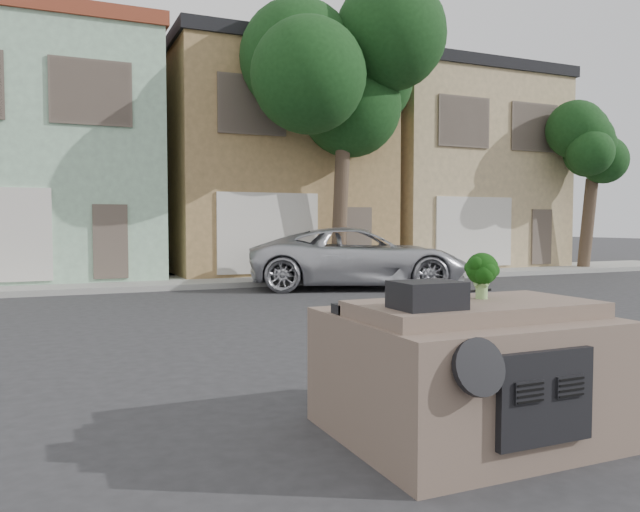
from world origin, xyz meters
TOP-DOWN VIEW (x-y plane):
  - ground_plane at (0.00, 0.00)m, footprint 120.00×120.00m
  - sidewalk at (0.00, 10.50)m, footprint 40.00×3.00m
  - townhouse_mint at (-3.50, 14.50)m, footprint 7.20×8.20m
  - townhouse_tan at (4.00, 14.50)m, footprint 7.20×8.20m
  - townhouse_beige at (11.50, 14.50)m, footprint 7.20×8.20m
  - silver_pickup at (4.59, 7.80)m, footprint 6.44×4.57m
  - tree_near at (5.00, 9.80)m, footprint 4.40×4.00m
  - tree_far at (15.00, 9.80)m, footprint 3.20×3.00m
  - car_dashboard at (0.00, -3.00)m, footprint 2.00×1.80m
  - instrument_hump at (-0.58, -3.35)m, footprint 0.48×0.38m
  - wiper_arm at (0.28, -2.62)m, footprint 0.69×0.15m
  - broccoli at (0.16, -3.02)m, footprint 0.44×0.44m

SIDE VIEW (x-z plane):
  - ground_plane at x=0.00m, z-range 0.00..0.00m
  - silver_pickup at x=4.59m, z-range -0.81..0.81m
  - sidewalk at x=0.00m, z-range 0.00..0.15m
  - car_dashboard at x=0.00m, z-range 0.00..1.12m
  - wiper_arm at x=0.28m, z-range 1.12..1.14m
  - instrument_hump at x=-0.58m, z-range 1.12..1.32m
  - broccoli at x=0.16m, z-range 1.12..1.51m
  - tree_far at x=15.00m, z-range 0.00..6.00m
  - townhouse_mint at x=-3.50m, z-range 0.00..7.55m
  - townhouse_tan at x=4.00m, z-range 0.00..7.55m
  - townhouse_beige at x=11.50m, z-range 0.00..7.55m
  - tree_near at x=5.00m, z-range 0.00..8.50m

